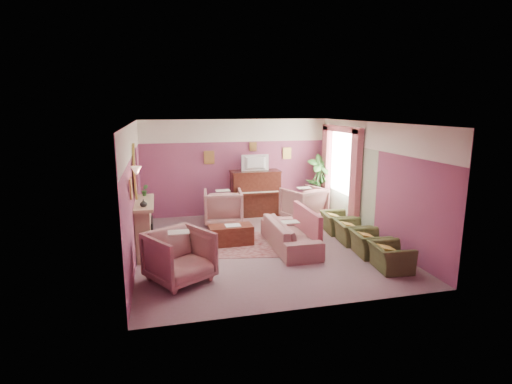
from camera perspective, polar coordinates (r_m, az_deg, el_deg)
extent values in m
cube|color=gray|center=(9.28, 0.80, -7.71)|extent=(5.50, 6.00, 0.01)
cube|color=beige|center=(8.74, 0.86, 9.84)|extent=(5.50, 6.00, 0.01)
cube|color=#6D365E|center=(11.79, -2.84, 3.54)|extent=(5.50, 0.02, 2.80)
cube|color=#6D365E|center=(6.13, 7.90, -4.47)|extent=(5.50, 0.02, 2.80)
cube|color=#6D365E|center=(8.65, -17.10, -0.06)|extent=(0.02, 6.00, 2.80)
cube|color=#6D365E|center=(9.95, 16.36, 1.50)|extent=(0.02, 6.00, 2.80)
cube|color=white|center=(11.67, -2.88, 8.76)|extent=(5.50, 0.01, 0.65)
cube|color=#B6C7A7|center=(11.12, 12.88, 1.04)|extent=(0.01, 3.00, 2.15)
cube|color=tan|center=(9.04, -15.69, -5.04)|extent=(0.30, 1.40, 1.10)
cube|color=black|center=(9.08, -15.00, -5.91)|extent=(0.18, 0.72, 0.68)
cube|color=orange|center=(9.13, -14.69, -6.98)|extent=(0.06, 0.54, 0.10)
cube|color=tan|center=(8.89, -15.70, -1.51)|extent=(0.40, 1.55, 0.07)
cube|color=tan|center=(9.20, -14.25, -8.19)|extent=(0.55, 1.50, 0.02)
ellipsoid|color=#CCB051|center=(8.77, -16.87, 2.77)|extent=(0.04, 0.72, 1.20)
ellipsoid|color=silver|center=(8.77, -16.70, 2.78)|extent=(0.01, 0.60, 1.06)
cone|color=#E4A98A|center=(7.70, -16.74, 2.93)|extent=(0.20, 0.20, 0.16)
cube|color=#421C13|center=(11.72, -0.10, -0.22)|extent=(1.40, 0.60, 1.30)
cube|color=#421C13|center=(11.37, 0.31, -0.24)|extent=(1.30, 0.12, 0.06)
cube|color=beige|center=(11.37, 0.31, -0.04)|extent=(1.20, 0.08, 0.02)
cube|color=#421C13|center=(11.60, -0.10, 2.97)|extent=(1.45, 0.65, 0.04)
imported|color=black|center=(11.51, -0.04, 4.35)|extent=(0.80, 0.12, 0.48)
cube|color=#CCB051|center=(11.59, -6.72, 4.92)|extent=(0.30, 0.03, 0.38)
cube|color=#CCB051|center=(12.09, 4.45, 5.54)|extent=(0.26, 0.03, 0.34)
cube|color=#CCB051|center=(11.78, -0.43, 6.49)|extent=(0.22, 0.03, 0.26)
cube|color=#CCB051|center=(7.41, -17.44, 0.49)|extent=(0.03, 0.28, 0.36)
cube|color=beige|center=(11.23, 12.30, 4.41)|extent=(0.03, 1.40, 1.80)
cube|color=#AE5561|center=(10.44, 14.00, 1.55)|extent=(0.16, 0.34, 2.60)
cube|color=#AE5561|center=(12.08, 9.97, 3.10)|extent=(0.16, 0.34, 2.60)
cube|color=#AE5561|center=(11.12, 12.12, 8.80)|extent=(0.16, 2.20, 0.16)
imported|color=#306829|center=(9.39, -15.60, 0.26)|extent=(0.16, 0.16, 0.28)
imported|color=white|center=(8.38, -15.78, -1.55)|extent=(0.16, 0.16, 0.16)
cube|color=#8C5454|center=(9.39, -3.11, -7.45)|extent=(2.79, 2.22, 0.01)
cube|color=#512216|center=(9.34, -3.61, -6.14)|extent=(1.01, 0.52, 0.45)
cube|color=silver|center=(9.28, -3.32, -4.77)|extent=(0.35, 0.28, 0.01)
imported|color=#A77672|center=(9.07, 4.87, -5.36)|extent=(0.71, 2.12, 0.86)
cube|color=#AE5561|center=(9.15, 7.27, -4.13)|extent=(0.11, 1.61, 0.59)
imported|color=#A77672|center=(10.87, -4.73, -1.91)|extent=(1.01, 1.01, 1.05)
imported|color=#A77672|center=(11.28, 6.84, -1.45)|extent=(1.01, 1.01, 1.05)
imported|color=#A77672|center=(7.45, -10.87, -8.67)|extent=(1.01, 1.01, 1.05)
imported|color=#48522A|center=(8.30, 18.69, -8.24)|extent=(0.56, 0.80, 0.69)
imported|color=#48522A|center=(8.96, 15.90, -6.56)|extent=(0.56, 0.80, 0.69)
imported|color=#48522A|center=(9.65, 13.51, -5.11)|extent=(0.56, 0.80, 0.69)
imported|color=#48522A|center=(10.35, 11.45, -3.85)|extent=(0.56, 0.80, 0.69)
cylinder|color=silver|center=(12.14, 8.01, -1.36)|extent=(0.52, 0.52, 0.70)
imported|color=#306829|center=(12.04, 8.08, 1.05)|extent=(0.30, 0.30, 0.34)
imported|color=#306829|center=(11.99, 8.79, 0.84)|extent=(0.16, 0.16, 0.28)
cylinder|color=brown|center=(12.20, 8.94, -2.20)|extent=(0.34, 0.34, 0.34)
imported|color=#306829|center=(12.01, 9.08, 1.92)|extent=(0.76, 0.76, 1.44)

